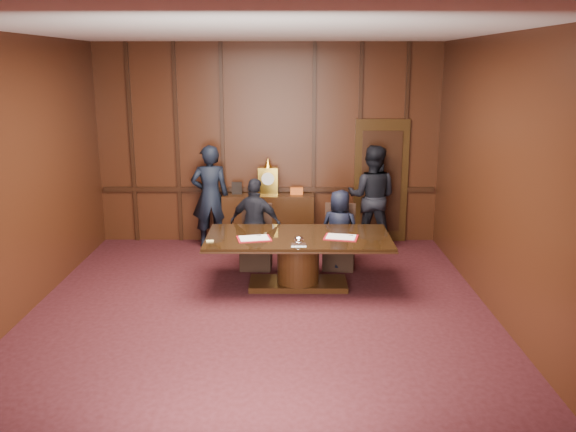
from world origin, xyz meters
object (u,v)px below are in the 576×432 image
object	(u,v)px
signatory_left	(256,224)
signatory_right	(340,230)
sideboard	(268,217)
witness_left	(210,196)
witness_right	(372,197)
conference_table	(298,253)

from	to	relation	value
signatory_left	signatory_right	world-z (taller)	signatory_left
sideboard	witness_left	xyz separation A→B (m)	(-1.00, -0.16, 0.41)
witness_left	signatory_left	bearing A→B (deg)	117.17
signatory_right	witness_right	xyz separation A→B (m)	(0.65, 1.20, 0.26)
sideboard	conference_table	distance (m)	2.22
sideboard	signatory_left	xyz separation A→B (m)	(-0.15, -1.36, 0.23)
sideboard	conference_table	size ratio (longest dim) A/B	0.61
sideboard	conference_table	xyz separation A→B (m)	(0.50, -2.16, 0.02)
sideboard	witness_left	distance (m)	1.09
conference_table	signatory_left	world-z (taller)	signatory_left
sideboard	witness_left	world-z (taller)	witness_left
conference_table	signatory_right	distance (m)	1.04
signatory_right	witness_right	bearing A→B (deg)	-99.25
sideboard	conference_table	bearing A→B (deg)	-76.92
witness_right	signatory_left	bearing A→B (deg)	47.21
signatory_right	signatory_left	bearing A→B (deg)	19.18
witness_left	sideboard	bearing A→B (deg)	-179.13
sideboard	signatory_right	world-z (taller)	sideboard
conference_table	witness_right	bearing A→B (deg)	56.98
witness_left	witness_right	bearing A→B (deg)	171.79
signatory_left	witness_right	distance (m)	2.30
signatory_left	witness_left	distance (m)	1.48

